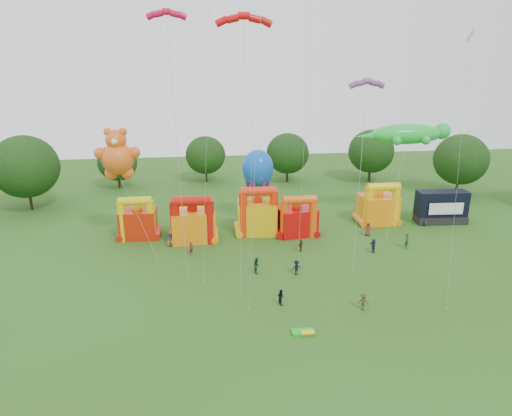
{
  "coord_description": "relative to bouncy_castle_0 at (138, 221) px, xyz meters",
  "views": [
    {
      "loc": [
        -8.4,
        -31.7,
        23.86
      ],
      "look_at": [
        -2.6,
        18.0,
        6.99
      ],
      "focal_mm": 32.0,
      "sensor_mm": 36.0,
      "label": 1
    }
  ],
  "objects": [
    {
      "name": "spectator_2",
      "position": [
        14.81,
        -12.56,
        -1.42
      ],
      "size": [
        0.79,
        0.97,
        1.85
      ],
      "primitive_type": "imported",
      "rotation": [
        0.0,
        0.0,
        1.68
      ],
      "color": "#163822",
      "rests_on": "ground"
    },
    {
      "name": "octopus_kite",
      "position": [
        18.63,
        1.73,
        2.01
      ],
      "size": [
        7.67,
        10.82,
        11.02
      ],
      "color": "blue",
      "rests_on": "ground"
    },
    {
      "name": "spectator_5",
      "position": [
        30.15,
        -8.63,
        -1.44
      ],
      "size": [
        0.64,
        1.7,
        1.8
      ],
      "primitive_type": "imported",
      "rotation": [
        0.0,
        0.0,
        4.65
      ],
      "color": "#23253A",
      "rests_on": "ground"
    },
    {
      "name": "spectator_4",
      "position": [
        21.08,
        -7.27,
        -1.5
      ],
      "size": [
        1.0,
        0.98,
        1.69
      ],
      "primitive_type": "imported",
      "rotation": [
        0.0,
        0.0,
        3.91
      ],
      "color": "#3F3819",
      "rests_on": "ground"
    },
    {
      "name": "spectator_7",
      "position": [
        34.96,
        -7.83,
        -1.35
      ],
      "size": [
        0.8,
        0.86,
        1.98
      ],
      "primitive_type": "imported",
      "rotation": [
        0.0,
        0.0,
        0.97
      ],
      "color": "#1A4225",
      "rests_on": "ground"
    },
    {
      "name": "spectator_8",
      "position": [
        16.4,
        -19.8,
        -1.54
      ],
      "size": [
        0.87,
        0.96,
        1.61
      ],
      "primitive_type": "imported",
      "rotation": [
        0.0,
        0.0,
        1.97
      ],
      "color": "black",
      "rests_on": "ground"
    },
    {
      "name": "ground",
      "position": [
        17.63,
        -27.96,
        -2.34
      ],
      "size": [
        160.0,
        160.0,
        0.0
      ],
      "primitive_type": "plane",
      "color": "#2E4C15",
      "rests_on": "ground"
    },
    {
      "name": "bouncy_castle_3",
      "position": [
        21.7,
        -1.54,
        -0.05
      ],
      "size": [
        5.66,
        4.84,
        6.02
      ],
      "color": "red",
      "rests_on": "ground"
    },
    {
      "name": "bouncy_castle_4",
      "position": [
        34.58,
        1.61,
        0.13
      ],
      "size": [
        5.6,
        4.62,
        6.54
      ],
      "color": "orange",
      "rests_on": "ground"
    },
    {
      "name": "teddy_bear_kite",
      "position": [
        0.13,
        -3.65,
        4.16
      ],
      "size": [
        7.59,
        7.95,
        15.39
      ],
      "color": "#E75919",
      "rests_on": "ground"
    },
    {
      "name": "gecko_kite",
      "position": [
        36.4,
        -0.16,
        4.94
      ],
      "size": [
        14.27,
        11.12,
        14.54
      ],
      "color": "green",
      "rests_on": "ground"
    },
    {
      "name": "spectator_3",
      "position": [
        19.23,
        -13.55,
        -1.47
      ],
      "size": [
        1.25,
        0.89,
        1.75
      ],
      "primitive_type": "imported",
      "rotation": [
        0.0,
        0.0,
        3.37
      ],
      "color": "black",
      "rests_on": "ground"
    },
    {
      "name": "bouncy_castle_2",
      "position": [
        16.36,
        -0.26,
        0.34
      ],
      "size": [
        5.75,
        4.78,
        7.09
      ],
      "color": "#E0A80B",
      "rests_on": "ground"
    },
    {
      "name": "tree_ring",
      "position": [
        16.48,
        -27.37,
        3.92
      ],
      "size": [
        120.4,
        122.47,
        12.07
      ],
      "color": "#352314",
      "rests_on": "ground"
    },
    {
      "name": "diamond_kites",
      "position": [
        17.74,
        -12.2,
        14.37
      ],
      "size": [
        26.38,
        21.08,
        41.78
      ],
      "color": "red",
      "rests_on": "ground"
    },
    {
      "name": "stage_trailer",
      "position": [
        44.02,
        0.86,
        -0.02
      ],
      "size": [
        7.53,
        3.19,
        4.84
      ],
      "color": "black",
      "rests_on": "ground"
    },
    {
      "name": "spectator_1",
      "position": [
        7.23,
        -6.61,
        -1.5
      ],
      "size": [
        0.69,
        0.73,
        1.68
      ],
      "primitive_type": "imported",
      "rotation": [
        0.0,
        0.0,
        0.92
      ],
      "color": "maroon",
      "rests_on": "ground"
    },
    {
      "name": "spectator_6",
      "position": [
        31.42,
        -3.11,
        -1.39
      ],
      "size": [
        1.06,
        0.83,
        1.91
      ],
      "primitive_type": "imported",
      "rotation": [
        0.0,
        0.0,
        6.02
      ],
      "color": "maroon",
      "rests_on": "ground"
    },
    {
      "name": "bouncy_castle_0",
      "position": [
        0.0,
        0.0,
        0.0
      ],
      "size": [
        4.93,
        3.99,
        6.15
      ],
      "color": "red",
      "rests_on": "ground"
    },
    {
      "name": "spectator_9",
      "position": [
        24.24,
        -21.75,
        -1.46
      ],
      "size": [
        1.29,
        0.98,
        1.76
      ],
      "primitive_type": "imported",
      "rotation": [
        0.0,
        0.0,
        2.82
      ],
      "color": "#3C3618",
      "rests_on": "ground"
    },
    {
      "name": "parafoil_kites",
      "position": [
        21.05,
        -10.25,
        9.56
      ],
      "size": [
        27.27,
        12.66,
        29.13
      ],
      "color": "red",
      "rests_on": "ground"
    },
    {
      "name": "bouncy_castle_1",
      "position": [
        7.45,
        -1.88,
        0.16
      ],
      "size": [
        6.05,
        4.99,
        6.62
      ],
      "color": "orange",
      "rests_on": "ground"
    },
    {
      "name": "spectator_0",
      "position": [
        4.48,
        -3.71,
        -1.42
      ],
      "size": [
        1.01,
        0.78,
        1.84
      ],
      "primitive_type": "imported",
      "rotation": [
        0.0,
        0.0,
        0.24
      ],
      "color": "#2A263F",
      "rests_on": "ground"
    },
    {
      "name": "folded_kite_bundle",
      "position": [
        17.59,
        -25.07,
        -2.2
      ],
      "size": [
        2.02,
        1.14,
        0.31
      ],
      "color": "green",
      "rests_on": "ground"
    }
  ]
}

